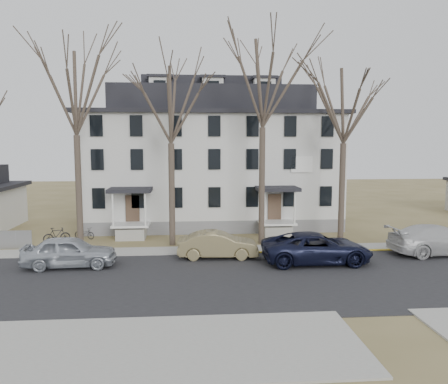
{
  "coord_description": "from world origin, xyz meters",
  "views": [
    {
      "loc": [
        -3.78,
        -18.96,
        6.81
      ],
      "look_at": [
        -1.61,
        9.0,
        3.63
      ],
      "focal_mm": 35.0,
      "sensor_mm": 36.0,
      "label": 1
    }
  ],
  "objects": [
    {
      "name": "ground",
      "position": [
        0.0,
        0.0,
        0.0
      ],
      "size": [
        120.0,
        120.0,
        0.0
      ],
      "primitive_type": "plane",
      "color": "olive",
      "rests_on": "ground"
    },
    {
      "name": "main_road",
      "position": [
        0.0,
        2.0,
        0.0
      ],
      "size": [
        120.0,
        10.0,
        0.04
      ],
      "primitive_type": "cube",
      "color": "#27272A",
      "rests_on": "ground"
    },
    {
      "name": "far_sidewalk",
      "position": [
        0.0,
        8.0,
        0.0
      ],
      "size": [
        120.0,
        2.0,
        0.08
      ],
      "primitive_type": "cube",
      "color": "#A09F97",
      "rests_on": "ground"
    },
    {
      "name": "near_sidewalk_left",
      "position": [
        -8.0,
        -5.0,
        0.0
      ],
      "size": [
        20.0,
        5.0,
        0.08
      ],
      "primitive_type": "cube",
      "color": "#A09F97",
      "rests_on": "ground"
    },
    {
      "name": "yellow_curb",
      "position": [
        5.0,
        7.1,
        0.0
      ],
      "size": [
        14.0,
        0.25,
        0.06
      ],
      "primitive_type": "cube",
      "color": "gold",
      "rests_on": "ground"
    },
    {
      "name": "boarding_house",
      "position": [
        -2.0,
        17.95,
        5.38
      ],
      "size": [
        20.8,
        12.36,
        12.05
      ],
      "color": "slate",
      "rests_on": "ground"
    },
    {
      "name": "tree_far_left",
      "position": [
        -11.0,
        9.8,
        10.34
      ],
      "size": [
        8.4,
        8.4,
        13.72
      ],
      "color": "#473B31",
      "rests_on": "ground"
    },
    {
      "name": "tree_mid_left",
      "position": [
        -5.0,
        9.8,
        9.6
      ],
      "size": [
        7.8,
        7.8,
        12.74
      ],
      "color": "#473B31",
      "rests_on": "ground"
    },
    {
      "name": "tree_center",
      "position": [
        1.0,
        9.8,
        11.08
      ],
      "size": [
        9.0,
        9.0,
        14.7
      ],
      "color": "#473B31",
      "rests_on": "ground"
    },
    {
      "name": "tree_mid_right",
      "position": [
        6.5,
        9.8,
        9.6
      ],
      "size": [
        7.8,
        7.8,
        12.74
      ],
      "color": "#473B31",
      "rests_on": "ground"
    },
    {
      "name": "car_silver",
      "position": [
        -10.39,
        4.91,
        0.85
      ],
      "size": [
        5.07,
        2.24,
        1.7
      ],
      "primitive_type": "imported",
      "rotation": [
        0.0,
        0.0,
        1.62
      ],
      "color": "#AEB4BE",
      "rests_on": "ground"
    },
    {
      "name": "car_tan",
      "position": [
        -2.18,
        6.21,
        0.78
      ],
      "size": [
        4.8,
        1.86,
        1.56
      ],
      "primitive_type": "imported",
      "rotation": [
        0.0,
        0.0,
        1.52
      ],
      "color": "olive",
      "rests_on": "ground"
    },
    {
      "name": "car_navy",
      "position": [
        3.32,
        4.7,
        0.86
      ],
      "size": [
        6.16,
        2.85,
        1.71
      ],
      "primitive_type": "imported",
      "rotation": [
        0.0,
        0.0,
        1.57
      ],
      "color": "black",
      "rests_on": "ground"
    },
    {
      "name": "car_white",
      "position": [
        11.28,
        6.01,
        0.89
      ],
      "size": [
        6.29,
        2.95,
        1.77
      ],
      "primitive_type": "imported",
      "rotation": [
        0.0,
        0.0,
        1.65
      ],
      "color": "silver",
      "rests_on": "ground"
    },
    {
      "name": "bicycle_left",
      "position": [
        -11.26,
        11.96,
        0.4
      ],
      "size": [
        1.63,
        1.01,
        0.81
      ],
      "primitive_type": "imported",
      "rotation": [
        0.0,
        0.0,
        1.24
      ],
      "color": "black",
      "rests_on": "ground"
    },
    {
      "name": "bicycle_right",
      "position": [
        -12.83,
        10.84,
        0.53
      ],
      "size": [
        1.82,
        1.17,
        1.06
      ],
      "primitive_type": "imported",
      "rotation": [
        0.0,
        0.0,
        1.99
      ],
      "color": "black",
      "rests_on": "ground"
    }
  ]
}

